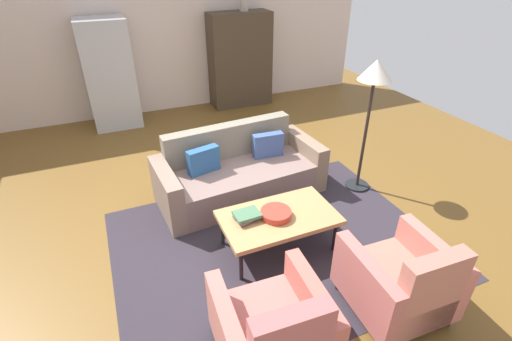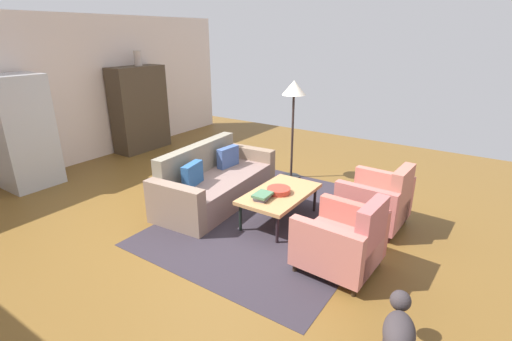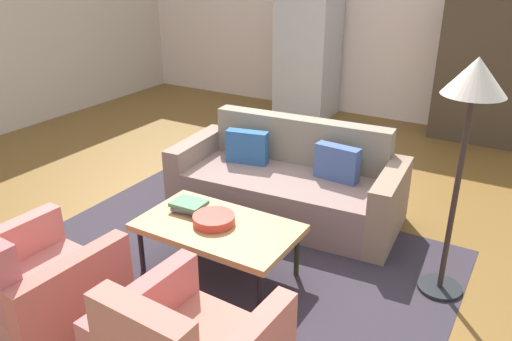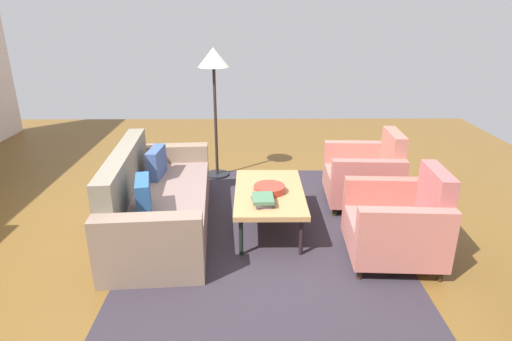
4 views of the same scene
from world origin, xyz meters
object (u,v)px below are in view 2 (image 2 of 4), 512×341
at_px(book_stack, 262,196).
at_px(dog, 399,329).
at_px(refrigerator, 22,132).
at_px(cabinet, 139,109).
at_px(armchair_left, 345,242).
at_px(armchair_right, 379,203).
at_px(vase_tall, 138,58).
at_px(floor_lamp, 294,97).
at_px(couch, 213,183).
at_px(fruit_bowl, 279,190).
at_px(coffee_table, 280,194).

relative_size(book_stack, dog, 0.39).
bearing_deg(refrigerator, cabinet, 2.43).
relative_size(armchair_left, refrigerator, 0.48).
xyz_separation_m(armchair_right, vase_tall, (0.72, 5.43, 1.61)).
height_order(armchair_left, armchair_right, same).
bearing_deg(dog, refrigerator, 73.81).
bearing_deg(armchair_left, dog, -136.06).
bearing_deg(floor_lamp, armchair_left, -139.44).
bearing_deg(floor_lamp, couch, 161.03).
distance_m(fruit_bowl, dog, 2.47).
height_order(floor_lamp, dog, floor_lamp).
xyz_separation_m(fruit_bowl, book_stack, (-0.29, 0.07, 0.01)).
distance_m(armchair_right, refrigerator, 5.67).
xyz_separation_m(armchair_right, refrigerator, (-1.84, 5.33, 0.58)).
bearing_deg(dog, coffee_table, 38.57).
distance_m(cabinet, dog, 6.84).
bearing_deg(cabinet, fruit_bowl, -106.35).
distance_m(cabinet, floor_lamp, 3.66).
bearing_deg(armchair_left, coffee_table, 65.70).
distance_m(book_stack, dog, 2.37).
xyz_separation_m(cabinet, vase_tall, (0.10, -0.00, 1.05)).
height_order(fruit_bowl, book_stack, book_stack).
distance_m(coffee_table, refrigerator, 4.38).
relative_size(armchair_left, fruit_bowl, 2.77).
height_order(vase_tall, floor_lamp, vase_tall).
distance_m(book_stack, refrigerator, 4.22).
distance_m(couch, coffee_table, 1.19).
bearing_deg(armchair_right, dog, -156.77).
height_order(armchair_left, book_stack, armchair_left).
distance_m(couch, vase_tall, 3.74).
height_order(cabinet, dog, cabinet).
relative_size(coffee_table, armchair_right, 1.36).
bearing_deg(fruit_bowl, coffee_table, -0.00).
bearing_deg(vase_tall, couch, -113.31).
height_order(armchair_left, vase_tall, vase_tall).
xyz_separation_m(coffee_table, fruit_bowl, (-0.03, 0.00, 0.07)).
relative_size(couch, coffee_table, 1.80).
bearing_deg(dog, book_stack, 45.84).
xyz_separation_m(armchair_right, book_stack, (-0.92, 1.24, 0.13)).
height_order(coffee_table, cabinet, cabinet).
bearing_deg(armchair_left, vase_tall, 73.56).
bearing_deg(cabinet, armchair_right, -96.54).
relative_size(cabinet, vase_tall, 5.85).
bearing_deg(armchair_left, couch, 78.82).
relative_size(fruit_bowl, refrigerator, 0.17).
bearing_deg(vase_tall, cabinet, 177.29).
bearing_deg(book_stack, armchair_right, -53.42).
distance_m(fruit_bowl, vase_tall, 4.72).
xyz_separation_m(cabinet, floor_lamp, (0.31, -3.61, 0.54)).
bearing_deg(armchair_left, floor_lamp, 43.62).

